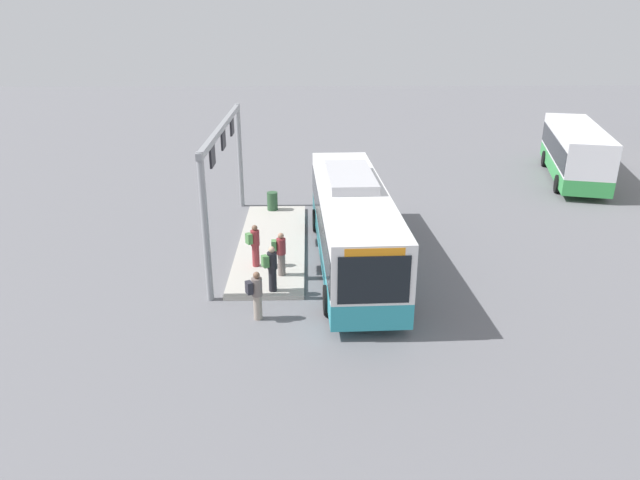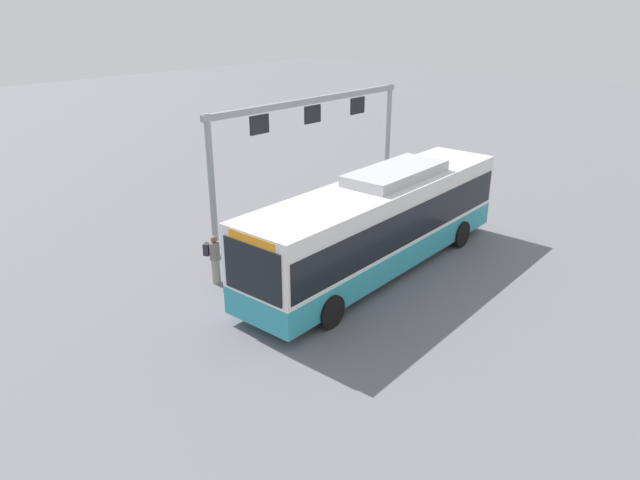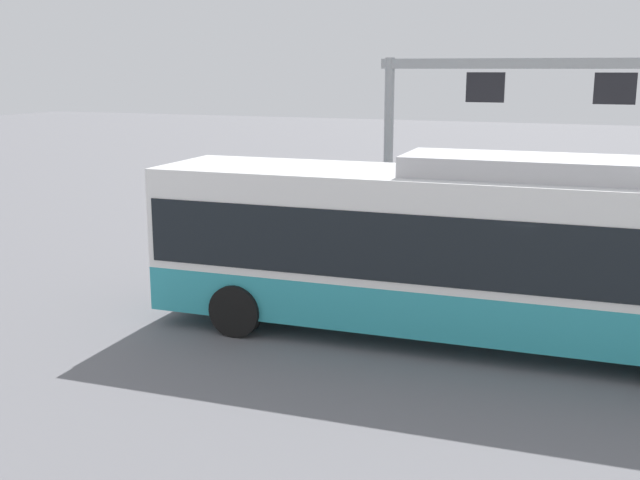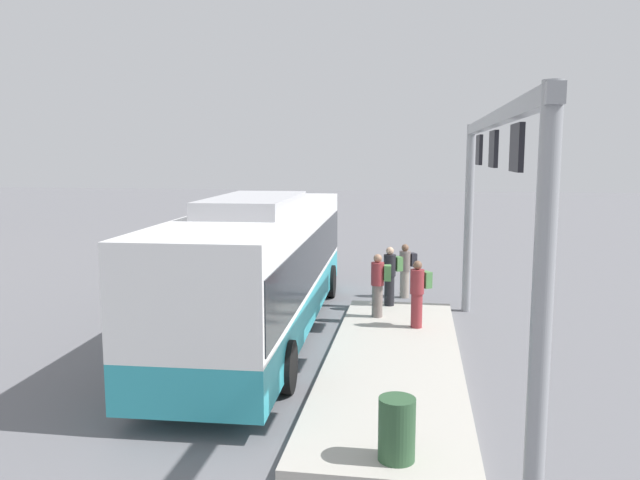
{
  "view_description": "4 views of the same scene",
  "coord_description": "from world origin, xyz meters",
  "px_view_note": "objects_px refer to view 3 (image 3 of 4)",
  "views": [
    {
      "loc": [
        20.99,
        -1.66,
        9.23
      ],
      "look_at": [
        1.93,
        -1.27,
        1.74
      ],
      "focal_mm": 32.36,
      "sensor_mm": 36.0,
      "label": 1
    },
    {
      "loc": [
        15.1,
        10.92,
        8.63
      ],
      "look_at": [
        2.09,
        -0.84,
        1.49
      ],
      "focal_mm": 32.73,
      "sensor_mm": 36.0,
      "label": 2
    },
    {
      "loc": [
        -2.49,
        13.61,
        4.94
      ],
      "look_at": [
        3.69,
        -1.97,
        1.2
      ],
      "focal_mm": 43.25,
      "sensor_mm": 36.0,
      "label": 3
    },
    {
      "loc": [
        -14.54,
        -3.68,
        4.41
      ],
      "look_at": [
        3.96,
        -0.77,
        1.81
      ],
      "focal_mm": 34.99,
      "sensor_mm": 36.0,
      "label": 4
    }
  ],
  "objects_px": {
    "person_boarding": "(373,241)",
    "person_waiting_mid": "(473,241)",
    "person_waiting_near": "(311,238)",
    "person_waiting_far": "(427,248)",
    "bus_main": "(470,245)"
  },
  "relations": [
    {
      "from": "person_waiting_near",
      "to": "bus_main",
      "type": "bearing_deg",
      "value": 27.04
    },
    {
      "from": "person_boarding",
      "to": "person_waiting_mid",
      "type": "height_order",
      "value": "same"
    },
    {
      "from": "bus_main",
      "to": "person_waiting_near",
      "type": "xyz_separation_m",
      "value": [
        4.49,
        -3.36,
        -0.92
      ]
    },
    {
      "from": "person_waiting_far",
      "to": "bus_main",
      "type": "bearing_deg",
      "value": 25.73
    },
    {
      "from": "person_boarding",
      "to": "person_waiting_near",
      "type": "bearing_deg",
      "value": -132.99
    },
    {
      "from": "person_boarding",
      "to": "bus_main",
      "type": "bearing_deg",
      "value": 12.84
    },
    {
      "from": "bus_main",
      "to": "person_waiting_mid",
      "type": "distance_m",
      "value": 3.86
    },
    {
      "from": "person_waiting_mid",
      "to": "person_waiting_far",
      "type": "height_order",
      "value": "same"
    },
    {
      "from": "person_waiting_mid",
      "to": "person_waiting_far",
      "type": "xyz_separation_m",
      "value": [
        0.84,
        1.02,
        0.0
      ]
    },
    {
      "from": "person_waiting_near",
      "to": "person_waiting_mid",
      "type": "xyz_separation_m",
      "value": [
        -3.88,
        -0.38,
        0.16
      ]
    },
    {
      "from": "person_waiting_mid",
      "to": "person_boarding",
      "type": "bearing_deg",
      "value": -103.7
    },
    {
      "from": "person_boarding",
      "to": "person_waiting_mid",
      "type": "bearing_deg",
      "value": 79.34
    },
    {
      "from": "person_waiting_far",
      "to": "person_waiting_near",
      "type": "bearing_deg",
      "value": -104.3
    },
    {
      "from": "person_boarding",
      "to": "person_waiting_far",
      "type": "bearing_deg",
      "value": 49.03
    },
    {
      "from": "person_waiting_near",
      "to": "person_waiting_far",
      "type": "distance_m",
      "value": 3.11
    }
  ]
}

